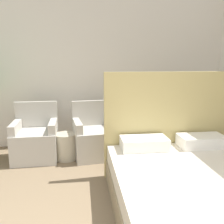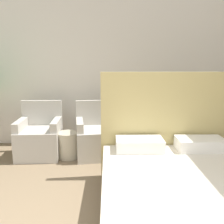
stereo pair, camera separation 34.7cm
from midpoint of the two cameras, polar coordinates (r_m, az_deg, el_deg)
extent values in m
cube|color=silver|center=(4.42, -3.38, 11.18)|extent=(10.00, 0.06, 2.90)
cube|color=#8C7A5B|center=(2.55, 21.57, -21.38)|extent=(1.61, 2.04, 0.25)
cube|color=beige|center=(2.44, 21.98, -16.96)|extent=(1.58, 2.00, 0.20)
cube|color=tan|center=(3.25, 15.28, -3.18)|extent=(1.64, 0.06, 1.35)
cube|color=white|center=(3.00, 9.62, -7.34)|extent=(0.55, 0.31, 0.14)
cube|color=white|center=(3.21, 22.50, -6.80)|extent=(0.55, 0.31, 0.14)
cube|color=#B7B2A8|center=(4.04, -13.89, -6.89)|extent=(0.66, 0.63, 0.44)
cube|color=#B7B2A8|center=(4.19, -13.47, -0.18)|extent=(0.65, 0.08, 0.41)
cube|color=#B7B2A8|center=(4.02, -17.91, -2.83)|extent=(0.12, 0.55, 0.15)
cube|color=#B7B2A8|center=(3.92, -10.17, -2.83)|extent=(0.12, 0.55, 0.15)
cube|color=#B7B2A8|center=(3.94, -0.78, -7.02)|extent=(0.72, 0.69, 0.44)
cube|color=#B7B2A8|center=(4.09, -1.32, -0.14)|extent=(0.65, 0.15, 0.41)
cube|color=#B7B2A8|center=(3.83, -4.84, -3.01)|extent=(0.17, 0.55, 0.15)
cube|color=#B7B2A8|center=(3.90, 3.18, -2.71)|extent=(0.17, 0.55, 0.15)
cylinder|color=#B7AD93|center=(3.94, -7.47, -7.49)|extent=(0.34, 0.34, 0.40)
camera|label=1|loc=(0.17, -87.14, 0.59)|focal=40.00mm
camera|label=2|loc=(0.17, 92.86, -0.59)|focal=40.00mm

